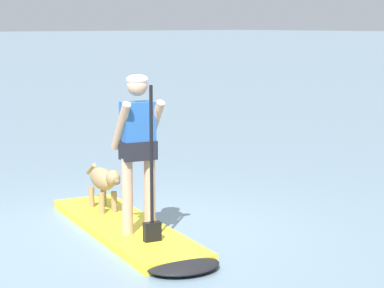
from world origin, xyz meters
name	(u,v)px	position (x,y,z in m)	size (l,w,h in m)	color
ground_plane	(125,232)	(0.00, 0.00, 0.00)	(400.00, 400.00, 0.00)	slate
paddleboard	(133,233)	(0.22, -0.06, 0.05)	(3.28, 1.52, 0.10)	yellow
person_paddler	(139,143)	(0.40, -0.10, 1.08)	(0.66, 0.56, 1.70)	tan
dog	(104,181)	(-0.65, 0.17, 0.47)	(1.05, 0.38, 0.55)	#997A51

